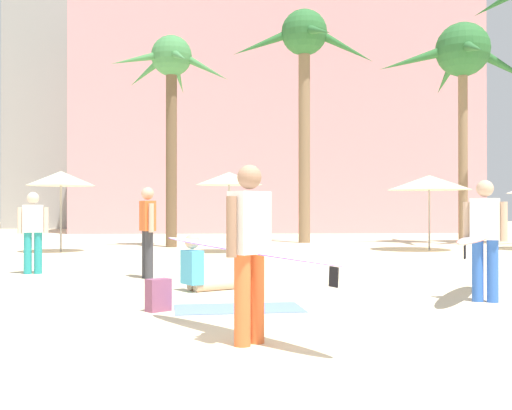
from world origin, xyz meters
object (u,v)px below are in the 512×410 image
(palm_tree_far_right, at_px, (305,54))
(person_far_left, at_px, (201,271))
(person_far_right, at_px, (481,236))
(person_mid_right, at_px, (148,228))
(backpack, at_px, (158,296))
(palm_tree_left, at_px, (462,60))
(beach_towel, at_px, (239,308))
(person_near_right, at_px, (249,247))
(cafe_umbrella_2, at_px, (229,179))
(person_near_left, at_px, (33,229))
(cafe_umbrella_0, at_px, (429,183))
(palm_tree_right, at_px, (171,78))
(cafe_umbrella_1, at_px, (61,178))

(palm_tree_far_right, distance_m, person_far_left, 16.51)
(person_far_right, xyz_separation_m, person_mid_right, (-5.17, 3.20, 0.03))
(palm_tree_far_right, relative_size, backpack, 21.93)
(palm_tree_left, relative_size, beach_towel, 4.95)
(person_mid_right, bearing_deg, person_near_right, 83.53)
(cafe_umbrella_2, xyz_separation_m, backpack, (-1.03, -10.95, -2.05))
(cafe_umbrella_2, bearing_deg, person_near_left, -123.70)
(cafe_umbrella_2, bearing_deg, backpack, -95.36)
(cafe_umbrella_0, bearing_deg, person_near_right, -115.04)
(palm_tree_left, distance_m, beach_towel, 18.56)
(person_near_left, bearing_deg, backpack, -162.36)
(palm_tree_left, distance_m, palm_tree_far_right, 5.96)
(beach_towel, relative_size, person_far_left, 1.75)
(person_far_right, bearing_deg, person_far_left, 98.84)
(palm_tree_left, bearing_deg, palm_tree_right, -174.29)
(person_far_left, height_order, person_mid_right, person_mid_right)
(palm_tree_far_right, xyz_separation_m, person_near_left, (-7.10, -11.59, -6.53))
(palm_tree_right, bearing_deg, person_near_right, -82.53)
(palm_tree_left, distance_m, person_near_right, 19.95)
(person_near_left, bearing_deg, palm_tree_left, -66.18)
(cafe_umbrella_1, bearing_deg, person_near_right, -68.60)
(palm_tree_left, distance_m, person_near_left, 17.41)
(palm_tree_right, xyz_separation_m, person_near_right, (2.08, -15.83, -4.97))
(person_mid_right, bearing_deg, person_far_left, 96.88)
(palm_tree_far_right, distance_m, cafe_umbrella_2, 8.15)
(backpack, bearing_deg, cafe_umbrella_1, -18.70)
(palm_tree_far_right, bearing_deg, cafe_umbrella_1, -148.24)
(person_near_right, bearing_deg, person_far_left, -35.76)
(palm_tree_left, height_order, cafe_umbrella_2, palm_tree_left)
(person_near_right, xyz_separation_m, person_far_left, (-0.62, 3.96, -0.62))
(cafe_umbrella_1, relative_size, person_mid_right, 1.43)
(beach_towel, distance_m, person_far_left, 1.98)
(person_mid_right, bearing_deg, cafe_umbrella_1, -87.37)
(palm_tree_left, relative_size, palm_tree_right, 1.13)
(backpack, bearing_deg, beach_towel, -121.78)
(person_far_left, height_order, person_near_left, person_near_left)
(palm_tree_far_right, xyz_separation_m, person_far_right, (0.50, -15.75, -6.51))
(cafe_umbrella_0, relative_size, cafe_umbrella_1, 1.05)
(palm_tree_far_right, xyz_separation_m, person_mid_right, (-4.66, -12.56, -6.48))
(cafe_umbrella_0, distance_m, cafe_umbrella_1, 11.55)
(cafe_umbrella_1, bearing_deg, cafe_umbrella_0, 0.88)
(backpack, distance_m, person_near_left, 5.78)
(palm_tree_far_right, bearing_deg, beach_towel, -100.46)
(palm_tree_far_right, relative_size, person_near_left, 5.52)
(backpack, bearing_deg, cafe_umbrella_0, -71.31)
(palm_tree_left, distance_m, palm_tree_right, 10.89)
(backpack, height_order, person_mid_right, person_mid_right)
(palm_tree_far_right, relative_size, cafe_umbrella_1, 3.70)
(cafe_umbrella_1, xyz_separation_m, person_near_right, (5.23, -13.35, -1.32))
(person_far_right, xyz_separation_m, person_near_left, (-7.60, 4.16, -0.02))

